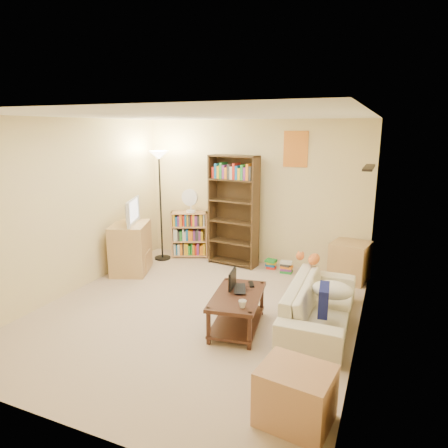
# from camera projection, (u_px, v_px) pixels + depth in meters

# --- Properties ---
(room) EXTENTS (4.50, 4.54, 2.52)m
(room) POSITION_uv_depth(u_px,v_px,m) (195.00, 190.00, 4.87)
(room) COLOR #C9AB97
(room) RESTS_ON ground
(sofa) EXTENTS (1.86, 0.80, 0.53)m
(sofa) POSITION_uv_depth(u_px,v_px,m) (320.00, 304.00, 4.85)
(sofa) COLOR beige
(sofa) RESTS_ON ground
(navy_pillow) EXTENTS (0.15, 0.36, 0.32)m
(navy_pillow) POSITION_uv_depth(u_px,v_px,m) (324.00, 300.00, 4.41)
(navy_pillow) COLOR #121752
(navy_pillow) RESTS_ON sofa
(cream_blanket) EXTENTS (0.49, 0.35, 0.21)m
(cream_blanket) POSITION_uv_depth(u_px,v_px,m) (332.00, 290.00, 4.80)
(cream_blanket) COLOR silver
(cream_blanket) RESTS_ON sofa
(tabby_cat) EXTENTS (0.42, 0.16, 0.14)m
(tabby_cat) POSITION_uv_depth(u_px,v_px,m) (311.00, 259.00, 5.49)
(tabby_cat) COLOR orange
(tabby_cat) RESTS_ON sofa
(coffee_table) EXTENTS (0.69, 1.06, 0.44)m
(coffee_table) POSITION_uv_depth(u_px,v_px,m) (237.00, 306.00, 4.76)
(coffee_table) COLOR #3E2018
(coffee_table) RESTS_ON ground
(laptop) EXTENTS (0.49, 0.45, 0.03)m
(laptop) POSITION_uv_depth(u_px,v_px,m) (244.00, 289.00, 4.85)
(laptop) COLOR black
(laptop) RESTS_ON coffee_table
(laptop_screen) EXTENTS (0.06, 0.33, 0.22)m
(laptop_screen) POSITION_uv_depth(u_px,v_px,m) (232.00, 279.00, 4.85)
(laptop_screen) COLOR white
(laptop_screen) RESTS_ON laptop
(mug) EXTENTS (0.14, 0.14, 0.08)m
(mug) POSITION_uv_depth(u_px,v_px,m) (242.00, 304.00, 4.37)
(mug) COLOR silver
(mug) RESTS_ON coffee_table
(tv_remote) EXTENTS (0.13, 0.18, 0.02)m
(tv_remote) POSITION_uv_depth(u_px,v_px,m) (251.00, 284.00, 5.01)
(tv_remote) COLOR black
(tv_remote) RESTS_ON coffee_table
(tv_stand) EXTENTS (0.79, 0.91, 0.82)m
(tv_stand) POSITION_uv_depth(u_px,v_px,m) (131.00, 248.00, 6.65)
(tv_stand) COLOR tan
(tv_stand) RESTS_ON ground
(television) EXTENTS (0.78, 0.58, 0.41)m
(television) POSITION_uv_depth(u_px,v_px,m) (129.00, 212.00, 6.50)
(television) COLOR black
(television) RESTS_ON tv_stand
(tall_bookshelf) EXTENTS (0.89, 0.38, 1.92)m
(tall_bookshelf) POSITION_uv_depth(u_px,v_px,m) (233.00, 208.00, 6.86)
(tall_bookshelf) COLOR #432E19
(tall_bookshelf) RESTS_ON ground
(short_bookshelf) EXTENTS (0.72, 0.51, 0.86)m
(short_bookshelf) POSITION_uv_depth(u_px,v_px,m) (190.00, 234.00, 7.42)
(short_bookshelf) COLOR tan
(short_bookshelf) RESTS_ON ground
(desk_fan) EXTENTS (0.30, 0.17, 0.43)m
(desk_fan) POSITION_uv_depth(u_px,v_px,m) (190.00, 200.00, 7.21)
(desk_fan) COLOR white
(desk_fan) RESTS_ON short_bookshelf
(floor_lamp) EXTENTS (0.33, 0.33, 1.97)m
(floor_lamp) POSITION_uv_depth(u_px,v_px,m) (159.00, 174.00, 7.01)
(floor_lamp) COLOR black
(floor_lamp) RESTS_ON ground
(side_table) EXTENTS (0.64, 0.64, 0.62)m
(side_table) POSITION_uv_depth(u_px,v_px,m) (350.00, 261.00, 6.28)
(side_table) COLOR tan
(side_table) RESTS_ON ground
(end_cabinet) EXTENTS (0.63, 0.55, 0.48)m
(end_cabinet) POSITION_uv_depth(u_px,v_px,m) (295.00, 395.00, 3.24)
(end_cabinet) COLOR tan
(end_cabinet) RESTS_ON ground
(book_stacks) EXTENTS (0.48, 0.24, 0.20)m
(book_stacks) POSITION_uv_depth(u_px,v_px,m) (279.00, 266.00, 6.74)
(book_stacks) COLOR red
(book_stacks) RESTS_ON ground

